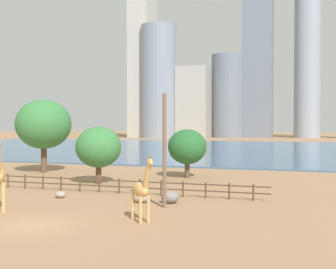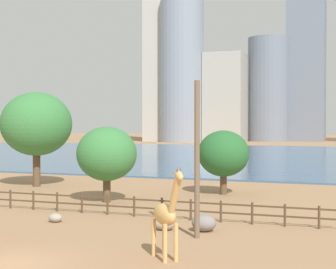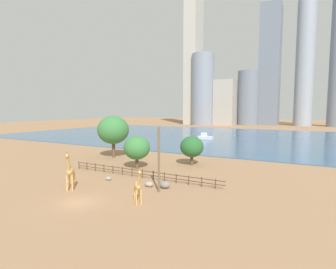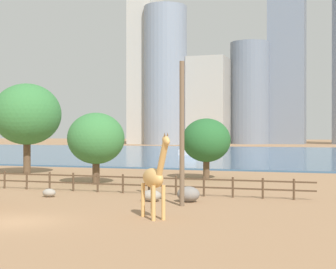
{
  "view_description": "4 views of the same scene",
  "coord_description": "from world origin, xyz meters",
  "px_view_note": "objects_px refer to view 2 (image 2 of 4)",
  "views": [
    {
      "loc": [
        15.0,
        -21.22,
        6.04
      ],
      "look_at": [
        -1.64,
        32.44,
        4.57
      ],
      "focal_mm": 45.0,
      "sensor_mm": 36.0,
      "label": 1
    },
    {
      "loc": [
        13.49,
        -18.12,
        5.91
      ],
      "look_at": [
        -3.56,
        29.03,
        4.91
      ],
      "focal_mm": 55.0,
      "sensor_mm": 36.0,
      "label": 2
    },
    {
      "loc": [
        21.98,
        -20.26,
        10.27
      ],
      "look_at": [
        -3.8,
        27.77,
        5.1
      ],
      "focal_mm": 28.0,
      "sensor_mm": 36.0,
      "label": 3
    },
    {
      "loc": [
        14.07,
        -20.43,
        4.17
      ],
      "look_at": [
        -2.99,
        32.09,
        3.92
      ],
      "focal_mm": 55.0,
      "sensor_mm": 36.0,
      "label": 4
    }
  ],
  "objects_px": {
    "tree_right_tall": "(36,124)",
    "boat_ferry": "(210,154)",
    "tree_center_broad": "(107,154)",
    "boulder_small": "(204,223)",
    "utility_pole": "(197,159)",
    "boulder_by_pole": "(164,224)",
    "giraffe_tall": "(166,215)",
    "boulder_near_fence": "(55,218)",
    "tree_left_large": "(223,154)"
  },
  "relations": [
    {
      "from": "giraffe_tall",
      "to": "utility_pole",
      "type": "relative_size",
      "value": 0.51
    },
    {
      "from": "utility_pole",
      "to": "boulder_by_pole",
      "type": "height_order",
      "value": "utility_pole"
    },
    {
      "from": "boulder_near_fence",
      "to": "tree_center_broad",
      "type": "height_order",
      "value": "tree_center_broad"
    },
    {
      "from": "giraffe_tall",
      "to": "boulder_by_pole",
      "type": "relative_size",
      "value": 3.47
    },
    {
      "from": "tree_left_large",
      "to": "boulder_small",
      "type": "bearing_deg",
      "value": -80.33
    },
    {
      "from": "boulder_small",
      "to": "tree_left_large",
      "type": "xyz_separation_m",
      "value": [
        -2.54,
        14.9,
        2.97
      ]
    },
    {
      "from": "giraffe_tall",
      "to": "utility_pole",
      "type": "height_order",
      "value": "utility_pole"
    },
    {
      "from": "giraffe_tall",
      "to": "tree_left_large",
      "type": "bearing_deg",
      "value": 143.53
    },
    {
      "from": "boat_ferry",
      "to": "boulder_near_fence",
      "type": "bearing_deg",
      "value": -81.51
    },
    {
      "from": "boulder_near_fence",
      "to": "tree_left_large",
      "type": "relative_size",
      "value": 0.16
    },
    {
      "from": "boulder_small",
      "to": "tree_right_tall",
      "type": "bearing_deg",
      "value": 145.12
    },
    {
      "from": "tree_left_large",
      "to": "tree_right_tall",
      "type": "relative_size",
      "value": 0.6
    },
    {
      "from": "tree_right_tall",
      "to": "giraffe_tall",
      "type": "bearing_deg",
      "value": -44.94
    },
    {
      "from": "utility_pole",
      "to": "tree_left_large",
      "type": "height_order",
      "value": "utility_pole"
    },
    {
      "from": "tree_center_broad",
      "to": "tree_right_tall",
      "type": "relative_size",
      "value": 0.64
    },
    {
      "from": "giraffe_tall",
      "to": "tree_right_tall",
      "type": "xyz_separation_m",
      "value": [
        -20.64,
        20.6,
        3.96
      ]
    },
    {
      "from": "tree_center_broad",
      "to": "giraffe_tall",
      "type": "bearing_deg",
      "value": -54.67
    },
    {
      "from": "boulder_by_pole",
      "to": "boulder_small",
      "type": "bearing_deg",
      "value": 11.37
    },
    {
      "from": "tree_center_broad",
      "to": "tree_right_tall",
      "type": "height_order",
      "value": "tree_right_tall"
    },
    {
      "from": "tree_left_large",
      "to": "boat_ferry",
      "type": "bearing_deg",
      "value": 106.82
    },
    {
      "from": "giraffe_tall",
      "to": "boulder_small",
      "type": "bearing_deg",
      "value": 137.08
    },
    {
      "from": "boulder_small",
      "to": "tree_right_tall",
      "type": "height_order",
      "value": "tree_right_tall"
    },
    {
      "from": "utility_pole",
      "to": "tree_left_large",
      "type": "relative_size",
      "value": 1.52
    },
    {
      "from": "utility_pole",
      "to": "boat_ferry",
      "type": "height_order",
      "value": "utility_pole"
    },
    {
      "from": "tree_center_broad",
      "to": "tree_right_tall",
      "type": "distance_m",
      "value": 12.82
    },
    {
      "from": "boulder_near_fence",
      "to": "tree_right_tall",
      "type": "bearing_deg",
      "value": 127.58
    },
    {
      "from": "boulder_near_fence",
      "to": "tree_left_large",
      "type": "xyz_separation_m",
      "value": [
        6.63,
        15.39,
        3.17
      ]
    },
    {
      "from": "giraffe_tall",
      "to": "boat_ferry",
      "type": "distance_m",
      "value": 63.67
    },
    {
      "from": "boulder_small",
      "to": "tree_center_broad",
      "type": "height_order",
      "value": "tree_center_broad"
    },
    {
      "from": "giraffe_tall",
      "to": "boat_ferry",
      "type": "xyz_separation_m",
      "value": [
        -14.91,
        61.89,
        -1.01
      ]
    },
    {
      "from": "boulder_by_pole",
      "to": "boat_ferry",
      "type": "xyz_separation_m",
      "value": [
        -12.67,
        56.07,
        0.6
      ]
    },
    {
      "from": "boulder_by_pole",
      "to": "tree_right_tall",
      "type": "bearing_deg",
      "value": 141.23
    },
    {
      "from": "utility_pole",
      "to": "boulder_near_fence",
      "type": "bearing_deg",
      "value": 172.27
    },
    {
      "from": "boulder_small",
      "to": "tree_center_broad",
      "type": "distance_m",
      "value": 12.91
    },
    {
      "from": "boulder_by_pole",
      "to": "tree_center_broad",
      "type": "xyz_separation_m",
      "value": [
        -7.66,
        8.16,
        3.31
      ]
    },
    {
      "from": "boulder_near_fence",
      "to": "tree_right_tall",
      "type": "relative_size",
      "value": 0.1
    },
    {
      "from": "tree_right_tall",
      "to": "boulder_by_pole",
      "type": "bearing_deg",
      "value": -38.77
    },
    {
      "from": "boulder_by_pole",
      "to": "utility_pole",
      "type": "bearing_deg",
      "value": -29.62
    },
    {
      "from": "boat_ferry",
      "to": "utility_pole",
      "type": "bearing_deg",
      "value": -72.66
    },
    {
      "from": "tree_right_tall",
      "to": "boat_ferry",
      "type": "distance_m",
      "value": 41.98
    },
    {
      "from": "tree_left_large",
      "to": "tree_right_tall",
      "type": "distance_m",
      "value": 18.22
    },
    {
      "from": "utility_pole",
      "to": "tree_right_tall",
      "type": "bearing_deg",
      "value": 142.14
    },
    {
      "from": "utility_pole",
      "to": "boat_ferry",
      "type": "relative_size",
      "value": 1.6
    },
    {
      "from": "utility_pole",
      "to": "boulder_small",
      "type": "xyz_separation_m",
      "value": [
        -0.12,
        1.74,
        -3.63
      ]
    },
    {
      "from": "utility_pole",
      "to": "boat_ferry",
      "type": "distance_m",
      "value": 59.38
    },
    {
      "from": "tree_right_tall",
      "to": "boulder_small",
      "type": "bearing_deg",
      "value": -34.88
    },
    {
      "from": "giraffe_tall",
      "to": "boulder_small",
      "type": "distance_m",
      "value": 6.43
    },
    {
      "from": "boulder_near_fence",
      "to": "tree_center_broad",
      "type": "xyz_separation_m",
      "value": [
        -0.67,
        8.2,
        3.39
      ]
    },
    {
      "from": "boulder_small",
      "to": "boulder_by_pole",
      "type": "bearing_deg",
      "value": -168.63
    },
    {
      "from": "boulder_by_pole",
      "to": "giraffe_tall",
      "type": "bearing_deg",
      "value": -68.94
    }
  ]
}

